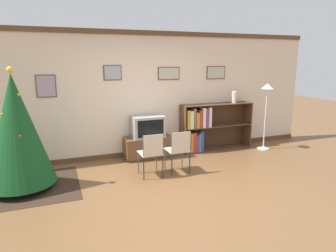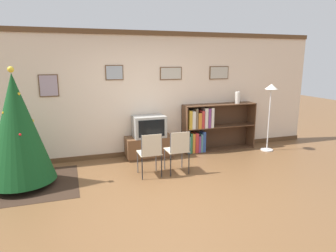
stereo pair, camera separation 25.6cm
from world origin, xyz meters
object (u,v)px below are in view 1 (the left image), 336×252
vase (234,97)px  standing_lamp (267,99)px  tv_console (148,147)px  bookshelf (204,127)px  christmas_tree (17,130)px  folding_chair_right (179,149)px  folding_chair_left (152,152)px  television (148,127)px

vase → standing_lamp: (0.62, -0.39, -0.04)m
tv_console → bookshelf: 1.43m
christmas_tree → standing_lamp: bearing=4.7°
folding_chair_right → folding_chair_left: bearing=180.0°
folding_chair_right → standing_lamp: (2.51, 0.71, 0.73)m
television → folding_chair_left: 1.15m
tv_console → bookshelf: size_ratio=0.58×
folding_chair_left → tv_console: bearing=76.3°
bookshelf → standing_lamp: 1.59m
folding_chair_right → vase: 2.31m
tv_console → standing_lamp: standing_lamp is taller
tv_console → television: size_ratio=1.50×
television → standing_lamp: bearing=-7.8°
christmas_tree → bookshelf: bearing=12.7°
tv_console → standing_lamp: size_ratio=0.65×
christmas_tree → bookshelf: (3.82, 0.86, -0.44)m
christmas_tree → folding_chair_right: bearing=-6.1°
folding_chair_left → vase: bearing=24.6°
tv_console → vase: size_ratio=3.70×
folding_chair_right → bookshelf: bearing=45.6°
bookshelf → folding_chair_left: bearing=-145.3°
bookshelf → tv_console: bearing=-177.9°
folding_chair_left → vase: 2.76m
bookshelf → vase: vase is taller
television → bookshelf: size_ratio=0.39×
christmas_tree → vase: 4.66m
folding_chair_left → standing_lamp: 3.21m
christmas_tree → standing_lamp: size_ratio=1.27×
folding_chair_left → vase: (2.42, 1.10, 0.76)m
christmas_tree → bookshelf: christmas_tree is taller
standing_lamp → vase: bearing=148.0°
folding_chair_left → standing_lamp: bearing=13.2°
standing_lamp → folding_chair_right: bearing=-164.1°
folding_chair_right → vase: vase is taller
folding_chair_left → bookshelf: bookshelf is taller
television → christmas_tree: bearing=-161.7°
television → folding_chair_right: size_ratio=0.83×
television → vase: size_ratio=2.47×
christmas_tree → standing_lamp: (5.20, 0.43, 0.20)m
bookshelf → television: bearing=-177.8°
bookshelf → vase: 1.02m
christmas_tree → folding_chair_left: size_ratio=2.43×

